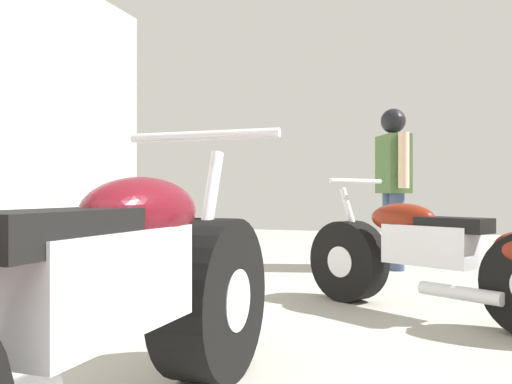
% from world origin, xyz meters
% --- Properties ---
extents(ground_plane, '(15.39, 15.39, 0.00)m').
position_xyz_m(ground_plane, '(0.00, 3.21, 0.00)').
color(ground_plane, '#A8A399').
extents(motorcycle_maroon_cruiser, '(0.65, 2.18, 1.02)m').
position_xyz_m(motorcycle_maroon_cruiser, '(-0.21, 1.60, 0.42)').
color(motorcycle_maroon_cruiser, black).
rests_on(motorcycle_maroon_cruiser, ground_plane).
extents(motorcycle_black_naked, '(1.69, 1.12, 0.87)m').
position_xyz_m(motorcycle_black_naked, '(0.70, 3.83, 0.36)').
color(motorcycle_black_naked, black).
rests_on(motorcycle_black_naked, ground_plane).
extents(mechanic_in_blue, '(0.39, 0.61, 1.61)m').
position_xyz_m(mechanic_in_blue, '(0.31, 5.89, 0.97)').
color(mechanic_in_blue, '#384766').
rests_on(mechanic_in_blue, ground_plane).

